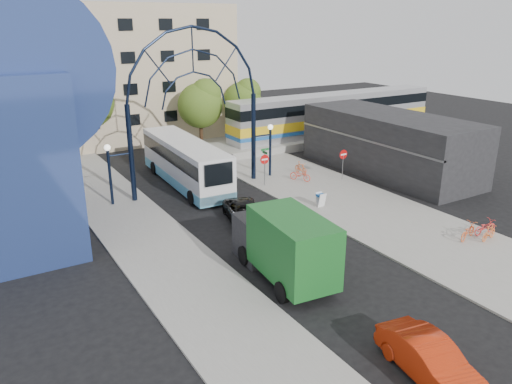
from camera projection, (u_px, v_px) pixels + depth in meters
ground at (307, 261)px, 27.14m from camera, size 120.00×120.00×0.00m
sidewalk_east at (366, 210)px, 34.28m from camera, size 8.00×56.00×0.12m
plaza_west at (154, 246)px, 28.78m from camera, size 5.00×50.00×0.12m
gateway_arch at (194, 77)px, 35.66m from camera, size 13.64×0.44×12.10m
stop_sign at (265, 162)px, 38.54m from camera, size 0.80×0.07×2.50m
do_not_enter_sign at (343, 157)px, 39.97m from camera, size 0.76×0.07×2.48m
street_name_sign at (265, 158)px, 39.18m from camera, size 0.70×0.70×2.80m
sandwich_board at (321, 198)px, 34.48m from camera, size 0.55×0.61×0.99m
commercial_block_east at (389, 143)px, 42.25m from camera, size 6.00×16.00×5.00m
apartment_block at (130, 73)px, 54.09m from camera, size 20.00×12.10×14.00m
train_platform at (333, 136)px, 54.60m from camera, size 32.00×5.00×0.80m
train_car at (334, 113)px, 53.78m from camera, size 25.10×3.05×4.20m
tree_north_a at (201, 103)px, 49.59m from camera, size 4.48×4.48×7.00m
tree_north_b at (88, 99)px, 47.70m from camera, size 5.12×5.12×8.00m
tree_north_c at (244, 99)px, 54.26m from camera, size 4.16×4.16×6.50m
city_bus at (185, 162)px, 39.27m from camera, size 3.45×12.86×3.50m
green_truck at (283, 244)px, 24.97m from camera, size 3.27×7.31×3.58m
black_suv at (245, 212)px, 32.15m from camera, size 3.39×5.13×1.31m
red_sedan at (430, 360)px, 18.03m from camera, size 2.27×4.81×1.52m
bike_near_a at (300, 175)px, 40.12m from camera, size 1.41×1.90×0.95m
bike_near_b at (301, 168)px, 41.87m from camera, size 0.57×1.72×1.02m
bike_far_a at (468, 231)px, 29.42m from camera, size 1.98×1.13×0.98m
bike_far_b at (489, 233)px, 29.28m from camera, size 1.59×0.68×0.93m
bike_far_c at (485, 227)px, 30.10m from camera, size 1.76×0.73×0.91m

